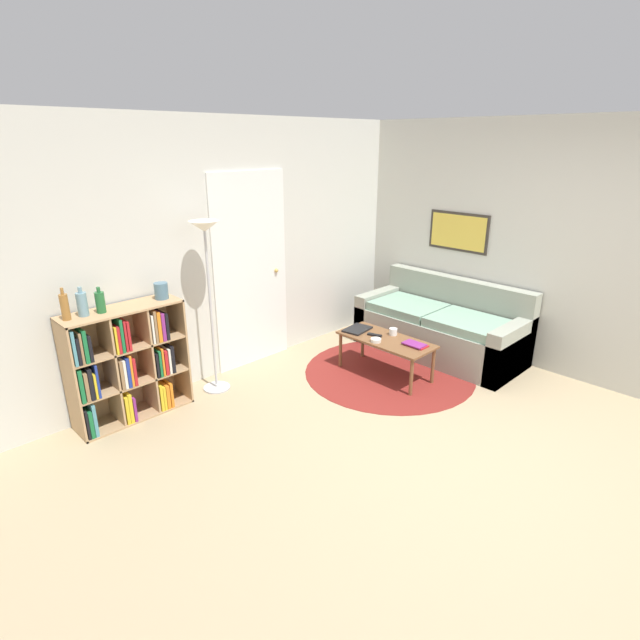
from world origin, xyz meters
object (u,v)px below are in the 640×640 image
(laptop, at_px, (357,329))
(bowl, at_px, (376,340))
(bottle_right, at_px, (100,302))
(coffee_table, at_px, (386,343))
(vase_on_shelf, at_px, (161,291))
(bottle_middle, at_px, (82,304))
(bookshelf, at_px, (125,364))
(cup, at_px, (393,332))
(bottle_left, at_px, (65,307))
(couch, at_px, (442,328))
(floor_lamp, at_px, (206,254))

(laptop, xyz_separation_m, bowl, (-0.12, -0.36, 0.01))
(bottle_right, bearing_deg, coffee_table, -23.93)
(coffee_table, bearing_deg, bottle_right, 156.07)
(laptop, height_order, vase_on_shelf, vase_on_shelf)
(bottle_middle, distance_m, vase_on_shelf, 0.68)
(bookshelf, bearing_deg, cup, -23.57)
(bookshelf, distance_m, bottle_left, 0.73)
(bookshelf, height_order, laptop, bookshelf)
(bottle_right, bearing_deg, cup, -22.57)
(couch, bearing_deg, cup, 173.47)
(laptop, height_order, cup, cup)
(bookshelf, xyz_separation_m, bottle_right, (-0.12, 0.00, 0.60))
(bookshelf, relative_size, laptop, 3.09)
(bowl, relative_size, vase_on_shelf, 0.75)
(bowl, distance_m, bottle_right, 2.62)
(cup, xyz_separation_m, bottle_middle, (-2.71, 1.09, 0.68))
(floor_lamp, distance_m, couch, 2.86)
(bowl, relative_size, bottle_middle, 0.45)
(laptop, bearing_deg, bookshelf, 162.81)
(bottle_left, distance_m, bottle_middle, 0.13)
(bookshelf, height_order, bowl, bookshelf)
(bookshelf, height_order, coffee_table, bookshelf)
(bookshelf, relative_size, floor_lamp, 0.61)
(bookshelf, height_order, couch, bookshelf)
(bookshelf, relative_size, cup, 12.23)
(bookshelf, distance_m, couch, 3.47)
(laptop, relative_size, bottle_left, 1.26)
(bottle_middle, bearing_deg, coffee_table, -23.15)
(coffee_table, relative_size, cup, 12.20)
(cup, bearing_deg, couch, -6.53)
(couch, xyz_separation_m, bowl, (-1.10, 0.10, 0.13))
(bookshelf, xyz_separation_m, bottle_middle, (-0.26, 0.02, 0.61))
(vase_on_shelf, bearing_deg, coffee_table, -29.66)
(couch, relative_size, bottle_left, 7.21)
(bottle_left, distance_m, vase_on_shelf, 0.81)
(cup, bearing_deg, laptop, 114.43)
(coffee_table, distance_m, vase_on_shelf, 2.30)
(cup, bearing_deg, bottle_right, 157.43)
(cup, distance_m, bottle_left, 3.12)
(couch, relative_size, bottle_middle, 7.83)
(couch, distance_m, bottle_left, 3.94)
(couch, bearing_deg, bottle_right, 161.08)
(floor_lamp, bearing_deg, bottle_right, 174.82)
(bottle_left, bearing_deg, coffee_table, -22.08)
(floor_lamp, height_order, cup, floor_lamp)
(floor_lamp, height_order, bottle_middle, floor_lamp)
(bottle_middle, bearing_deg, cup, -21.89)
(cup, distance_m, vase_on_shelf, 2.38)
(floor_lamp, bearing_deg, coffee_table, -34.22)
(bottle_middle, bearing_deg, floor_lamp, -5.51)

